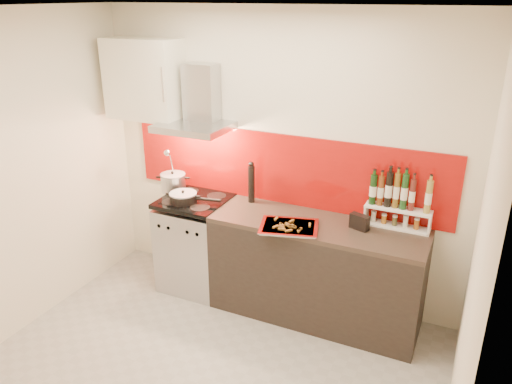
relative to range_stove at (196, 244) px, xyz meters
The scene contains 17 objects.
floor 1.37m from the range_stove, 57.42° to the right, with size 3.40×3.40×0.00m, color #9E9991.
ceiling 2.52m from the range_stove, 57.42° to the right, with size 3.40×2.80×0.02m, color white.
back_wall 1.15m from the range_stove, 23.53° to the left, with size 3.40×0.02×2.60m, color silver.
left_wall 1.71m from the range_stove, 132.40° to the right, with size 0.02×2.80×2.60m, color silver.
right_wall 2.77m from the range_stove, 24.53° to the right, with size 0.02×2.80×2.60m, color silver.
backsplash 1.12m from the range_stove, 21.33° to the left, with size 3.00×0.02×0.64m, color #970C08.
range_stove is the anchor object (origin of this frame).
counter 1.20m from the range_stove, ahead, with size 1.80×0.60×0.90m.
range_hood 1.31m from the range_stove, 90.00° to the left, with size 0.62×0.50×0.61m.
upper_cabinet 1.61m from the range_stove, 166.72° to the left, with size 0.70×0.35×0.72m, color white.
stock_pot 0.63m from the range_stove, 163.10° to the left, with size 0.24×0.24×0.21m.
saute_pan 0.53m from the range_stove, 112.26° to the right, with size 0.48×0.25×0.12m.
utensil_jar 0.66m from the range_stove, 167.84° to the left, with size 0.09×0.14×0.45m.
pepper_mill 0.84m from the range_stove, 20.47° to the left, with size 0.06×0.06×0.39m.
step_shelf 1.92m from the range_stove, ahead, with size 0.53×0.14×0.47m.
caddy_box 1.62m from the range_stove, ahead, with size 0.16×0.07×0.13m, color black.
baking_tray 1.14m from the range_stove, 10.50° to the right, with size 0.55×0.47×0.03m.
Camera 1 is at (1.62, -2.52, 2.68)m, focal length 35.00 mm.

